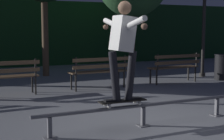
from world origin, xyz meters
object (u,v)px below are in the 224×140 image
Objects in this scene: skateboarder at (123,42)px; park_bench_rightmost at (175,65)px; grind_rail at (143,109)px; trash_can at (222,67)px; skateboard at (123,101)px; park_bench_left_center at (5,74)px; park_bench_right_center at (99,69)px; lamp_post_right at (205,2)px.

skateboarder reaches higher than park_bench_rightmost.
trash_can is (4.87, 3.43, 0.13)m from grind_rail.
skateboard is 0.94m from skateboarder.
park_bench_left_center is 1.00× the size of park_bench_right_center.
trash_can is (4.16, -0.08, -0.12)m from park_bench_right_center.
skateboarder is 5.03m from park_bench_rightmost.
lamp_post_right is 4.88× the size of trash_can.
skateboarder is 3.85m from park_bench_left_center.
grind_rail is 1.16m from skateboarder.
skateboarder is at bearing -107.26° from park_bench_right_center.
skateboard is at bearing 179.58° from skateboarder.
lamp_post_right reaches higher than skateboarder.
park_bench_left_center is 1.00× the size of park_bench_rightmost.
park_bench_right_center is at bearing 78.49° from grind_rail.
skateboard is at bearing -135.02° from park_bench_rightmost.
trash_can reaches higher than skateboard.
skateboard is 0.48× the size of park_bench_right_center.
skateboard is 0.48× the size of park_bench_rightmost.
grind_rail is 2.28× the size of park_bench_right_center.
park_bench_right_center is 0.41× the size of lamp_post_right.
park_bench_left_center is (-1.33, 3.51, -0.85)m from skateboarder.
park_bench_right_center is (1.09, 3.51, 0.09)m from skateboard.
skateboarder is at bearing -180.00° from grind_rail.
park_bench_left_center is at bearing 115.90° from grind_rail.
park_bench_left_center is at bearing -173.42° from lamp_post_right.
park_bench_rightmost reaches higher than skateboard.
park_bench_left_center is 0.41× the size of lamp_post_right.
park_bench_left_center is at bearing 180.00° from park_bench_right_center.
lamp_post_right reaches higher than park_bench_rightmost.
grind_rail is at bearing -144.89° from trash_can.
grind_rail is 6.77m from lamp_post_right.
park_bench_left_center and park_bench_rightmost have the same top height.
park_bench_rightmost is at bearing 0.00° from park_bench_right_center.
park_bench_right_center is 1.00× the size of park_bench_rightmost.
trash_can is (5.25, 3.43, -0.97)m from skateboarder.
skateboard is at bearing -107.30° from park_bench_right_center.
park_bench_left_center is at bearing 110.74° from skateboarder.
skateboard is 0.98× the size of trash_can.
park_bench_right_center is at bearing 180.00° from park_bench_rightmost.
park_bench_rightmost is (2.42, 0.00, 0.00)m from park_bench_right_center.
park_bench_left_center is at bearing 110.70° from skateboard.
park_bench_right_center and park_bench_rightmost have the same top height.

